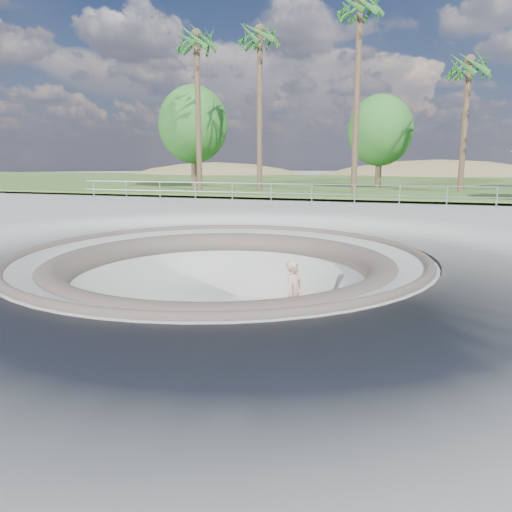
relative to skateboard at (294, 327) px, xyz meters
name	(u,v)px	position (x,y,z in m)	size (l,w,h in m)	color
ground	(220,255)	(-1.82, -0.38, 1.83)	(180.00, 180.00, 0.00)	gray
skate_bowl	(221,325)	(-1.82, -0.38, 0.00)	(14.00, 14.00, 4.10)	gray
grass_strip	(359,183)	(-1.82, 33.62, 2.05)	(180.00, 36.00, 0.12)	#425D25
distant_hills	(403,230)	(1.95, 56.79, -5.19)	(103.20, 45.00, 28.60)	brown
safety_railing	(312,194)	(-1.82, 11.62, 2.52)	(25.00, 0.06, 1.03)	gray
skateboard	(294,327)	(0.00, 0.00, 0.00)	(0.88, 0.57, 0.09)	brown
skater	(294,294)	(0.00, 0.00, 0.87)	(0.62, 0.41, 1.70)	tan
palm_a	(197,45)	(-10.80, 19.01, 11.23)	(2.60, 2.60, 10.64)	brown
palm_b	(260,41)	(-6.99, 20.17, 11.48)	(2.60, 2.60, 10.90)	brown
palm_c	(360,13)	(-0.74, 19.50, 12.41)	(2.60, 2.60, 11.92)	brown
palm_d	(469,69)	(5.63, 22.80, 9.59)	(2.60, 2.60, 8.87)	brown
bushy_tree_left	(193,125)	(-13.07, 23.23, 6.64)	(5.19, 4.72, 7.49)	brown
bushy_tree_mid	(380,131)	(0.28, 26.12, 6.15)	(4.65, 4.22, 6.70)	brown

